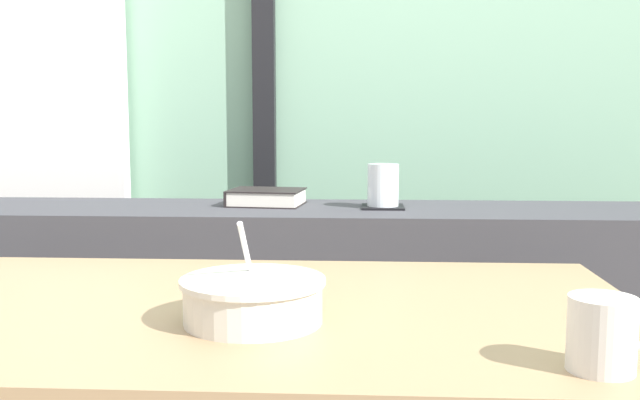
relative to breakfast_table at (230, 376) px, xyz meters
name	(u,v)px	position (x,y,z in m)	size (l,w,h in m)	color
curtain_left_panel	(38,44)	(-0.84, 1.25, 0.62)	(0.56, 0.06, 2.50)	white
window_divider_post	(264,28)	(-0.12, 1.28, 0.67)	(0.07, 0.05, 2.60)	black
dark_console_ledge	(274,368)	(-0.01, 0.65, -0.23)	(2.80, 0.34, 0.80)	#38383D
breakfast_table	(230,376)	(0.00, 0.00, 0.00)	(1.24, 0.68, 0.74)	#826849
coaster_square	(383,207)	(0.25, 0.66, 0.18)	(0.10, 0.10, 0.01)	black
juice_glass	(383,187)	(0.25, 0.66, 0.23)	(0.07, 0.07, 0.10)	white
closed_book	(266,197)	(-0.04, 0.70, 0.20)	(0.19, 0.16, 0.04)	black
soup_bowl	(253,299)	(0.05, -0.09, 0.14)	(0.20, 0.20, 0.15)	silver
ceramic_mug	(604,334)	(0.47, -0.25, 0.15)	(0.11, 0.08, 0.08)	silver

